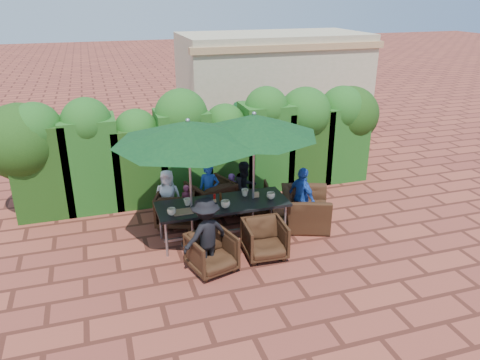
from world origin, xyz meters
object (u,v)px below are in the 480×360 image
object	(u,v)px
chair_far_right	(252,196)
chair_near_right	(265,238)
dining_table	(223,206)
chair_end_right	(305,203)
umbrella_left	(188,132)
chair_far_left	(176,206)
chair_far_mid	(211,196)
chair_near_left	(212,251)
umbrella_right	(254,125)

from	to	relation	value
chair_far_right	chair_near_right	world-z (taller)	chair_near_right
dining_table	chair_end_right	bearing A→B (deg)	1.23
chair_end_right	chair_far_right	bearing A→B (deg)	61.68
dining_table	umbrella_left	xyz separation A→B (m)	(-0.61, -0.07, 1.54)
dining_table	chair_near_right	size ratio (longest dim) A/B	3.36
umbrella_left	chair_far_left	world-z (taller)	umbrella_left
umbrella_left	chair_far_mid	bearing A→B (deg)	60.37
chair_far_left	chair_near_left	xyz separation A→B (m)	(0.26, -1.87, -0.03)
dining_table	chair_far_right	size ratio (longest dim) A/B	3.60
umbrella_right	chair_end_right	distance (m)	2.07
umbrella_right	chair_near_right	bearing A→B (deg)	-95.37
chair_far_left	chair_end_right	size ratio (longest dim) A/B	0.74
chair_far_left	chair_far_mid	world-z (taller)	chair_far_mid
chair_far_left	chair_near_left	world-z (taller)	chair_far_left
umbrella_right	chair_far_mid	bearing A→B (deg)	119.72
umbrella_left	chair_end_right	bearing A→B (deg)	2.71
umbrella_right	chair_near_left	world-z (taller)	umbrella_right
umbrella_right	chair_near_right	distance (m)	2.05
umbrella_right	chair_near_right	world-z (taller)	umbrella_right
chair_near_right	chair_far_mid	bearing A→B (deg)	107.71
dining_table	chair_far_left	bearing A→B (deg)	131.18
chair_near_right	dining_table	bearing A→B (deg)	125.10
dining_table	chair_far_mid	distance (m)	1.09
chair_near_left	dining_table	bearing A→B (deg)	49.13
umbrella_left	chair_near_right	bearing A→B (deg)	-34.29
chair_far_right	chair_end_right	size ratio (longest dim) A/B	0.64
umbrella_left	chair_far_mid	size ratio (longest dim) A/B	3.12
dining_table	chair_far_right	distance (m)	1.39
chair_far_left	chair_near_right	xyz separation A→B (m)	(1.29, -1.71, -0.03)
chair_end_right	dining_table	bearing A→B (deg)	111.87
umbrella_left	chair_far_right	world-z (taller)	umbrella_left
chair_far_left	chair_far_mid	size ratio (longest dim) A/B	0.94
chair_far_left	chair_far_mid	bearing A→B (deg)	-145.61
umbrella_right	chair_far_mid	xyz separation A→B (m)	(-0.59, 1.03, -1.78)
chair_far_left	chair_near_right	bearing A→B (deg)	146.17
dining_table	umbrella_right	bearing A→B (deg)	2.72
chair_far_mid	chair_end_right	size ratio (longest dim) A/B	0.79
umbrella_left	chair_near_left	world-z (taller)	umbrella_left
dining_table	chair_near_right	bearing A→B (deg)	-57.87
umbrella_left	chair_end_right	world-z (taller)	umbrella_left
umbrella_right	chair_far_left	size ratio (longest dim) A/B	3.07
chair_near_left	chair_end_right	bearing A→B (deg)	9.79
chair_far_left	chair_end_right	distance (m)	2.62
umbrella_left	chair_far_mid	world-z (taller)	umbrella_left
umbrella_left	chair_far_left	size ratio (longest dim) A/B	3.34
chair_end_right	umbrella_left	bearing A→B (deg)	113.35
chair_far_right	chair_far_left	bearing A→B (deg)	16.59
chair_far_left	chair_far_right	bearing A→B (deg)	-156.75
umbrella_left	umbrella_right	world-z (taller)	same
chair_far_right	dining_table	bearing A→B (deg)	58.61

